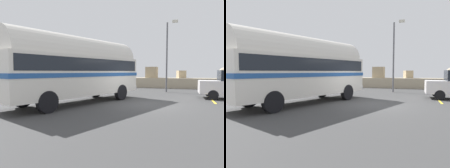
# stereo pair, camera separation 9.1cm
# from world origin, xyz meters

# --- Properties ---
(ground) EXTENTS (32.00, 26.00, 0.02)m
(ground) POSITION_xyz_m (0.00, 0.00, 0.01)
(ground) COLOR #3D3D3D
(breakwater) EXTENTS (31.36, 1.99, 2.37)m
(breakwater) POSITION_xyz_m (-0.08, 11.84, 0.72)
(breakwater) COLOR tan
(breakwater) RESTS_ON ground
(vintage_coach) EXTENTS (5.19, 8.88, 3.70)m
(vintage_coach) POSITION_xyz_m (-3.81, -0.96, 2.05)
(vintage_coach) COLOR black
(vintage_coach) RESTS_ON ground
(lamp_post) EXTENTS (0.95, 0.86, 5.94)m
(lamp_post) POSITION_xyz_m (0.50, 6.91, 3.37)
(lamp_post) COLOR #5B5B60
(lamp_post) RESTS_ON ground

